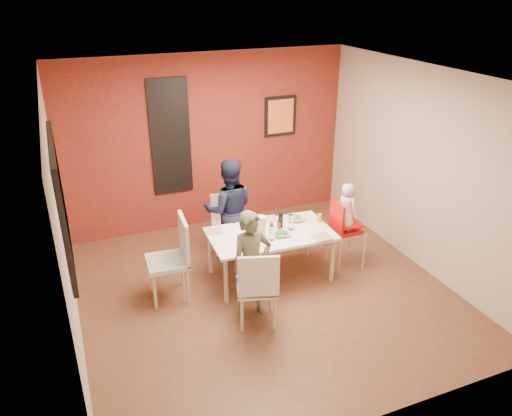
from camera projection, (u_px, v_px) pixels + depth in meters
name	position (u px, v px, depth m)	size (l,w,h in m)	color
ground	(265.00, 291.00, 6.40)	(4.50, 4.50, 0.00)	brown
ceiling	(267.00, 77.00, 5.27)	(4.50, 4.50, 0.02)	white
wall_back	(209.00, 142.00, 7.73)	(4.50, 0.02, 2.70)	beige
wall_front	(378.00, 298.00, 3.94)	(4.50, 0.02, 2.70)	beige
wall_left	(62.00, 228.00, 5.06)	(0.02, 4.50, 2.70)	beige
wall_right	(421.00, 169.00, 6.61)	(0.02, 4.50, 2.70)	beige
brick_accent_wall	(209.00, 142.00, 7.71)	(4.50, 0.02, 2.70)	maroon
picture_window_frame	(61.00, 202.00, 5.16)	(0.05, 1.70, 1.30)	black
picture_window_pane	(63.00, 201.00, 5.16)	(0.02, 1.55, 1.15)	black
glassblock_strip	(170.00, 137.00, 7.43)	(0.55, 0.03, 1.70)	silver
glassblock_surround	(170.00, 137.00, 7.43)	(0.60, 0.03, 1.76)	black
art_print_frame	(280.00, 116.00, 7.98)	(0.54, 0.03, 0.64)	black
art_print_canvas	(281.00, 116.00, 7.97)	(0.44, 0.01, 0.54)	orange
dining_table	(271.00, 237.00, 6.47)	(1.62, 0.95, 0.66)	white
chair_near	(258.00, 285.00, 5.55)	(0.57, 0.57, 0.98)	white
chair_far	(225.00, 220.00, 7.22)	(0.47, 0.47, 0.84)	white
chair_left	(175.00, 254.00, 6.08)	(0.53, 0.53, 1.06)	silver
high_chair	(343.00, 228.00, 6.74)	(0.42, 0.42, 0.98)	red
child_near	(252.00, 265.00, 5.71)	(0.48, 0.32, 1.33)	brown
child_far	(229.00, 210.00, 6.90)	(0.72, 0.56, 1.47)	black
toddler	(347.00, 206.00, 6.62)	(0.31, 0.20, 0.64)	silver
plate_near_left	(253.00, 249.00, 6.04)	(0.21, 0.21, 0.01)	white
plate_far_mid	(269.00, 219.00, 6.81)	(0.20, 0.20, 0.01)	white
plate_near_right	(322.00, 237.00, 6.32)	(0.22, 0.22, 0.01)	silver
plate_far_left	(214.00, 231.00, 6.48)	(0.20, 0.20, 0.01)	silver
salad_bowl_a	(282.00, 234.00, 6.37)	(0.21, 0.21, 0.05)	white
salad_bowl_b	(296.00, 218.00, 6.77)	(0.24, 0.24, 0.06)	white
wine_bottle	(280.00, 222.00, 6.45)	(0.07, 0.07, 0.25)	black
wine_glass_a	(272.00, 233.00, 6.23)	(0.07, 0.07, 0.20)	white
wine_glass_b	(291.00, 222.00, 6.49)	(0.07, 0.07, 0.21)	white
paper_towel_roll	(260.00, 227.00, 6.26)	(0.13, 0.13, 0.29)	white
condiment_red	(279.00, 228.00, 6.43)	(0.03, 0.03, 0.13)	red
condiment_green	(278.00, 226.00, 6.47)	(0.03, 0.03, 0.13)	#397426
condiment_brown	(272.00, 227.00, 6.45)	(0.04, 0.04, 0.14)	brown
sippy_cup	(319.00, 218.00, 6.71)	(0.07, 0.07, 0.11)	orange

